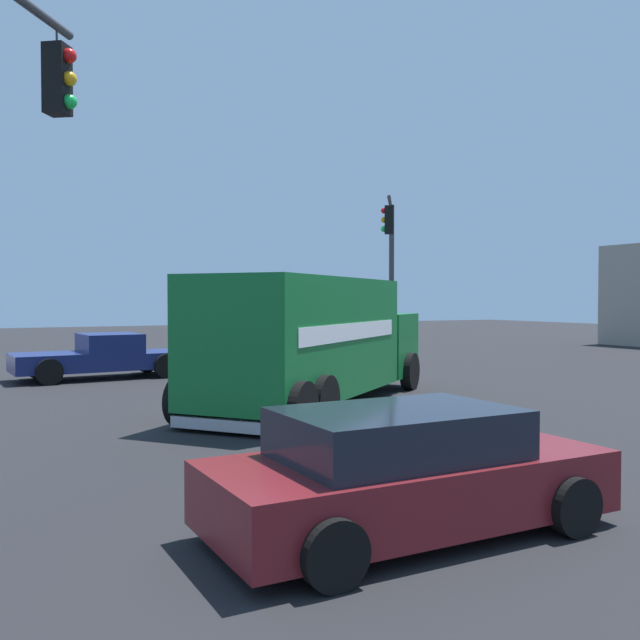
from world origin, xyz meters
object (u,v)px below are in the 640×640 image
traffic_light_secondary (391,258)px  sedan_maroon (406,473)px  delivery_truck (314,340)px  pickup_navy (104,355)px

traffic_light_secondary → sedan_maroon: (15.61, -10.05, -3.36)m
delivery_truck → sedan_maroon: bearing=-20.6°
delivery_truck → sedan_maroon: 8.74m
delivery_truck → traffic_light_secondary: 10.52m
delivery_truck → sedan_maroon: size_ratio=1.90×
delivery_truck → sedan_maroon: delivery_truck is taller
pickup_navy → sedan_maroon: (16.10, 0.21, -0.10)m
pickup_navy → traffic_light_secondary: bearing=87.3°
delivery_truck → pickup_navy: 8.64m
traffic_light_secondary → pickup_navy: size_ratio=1.15×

